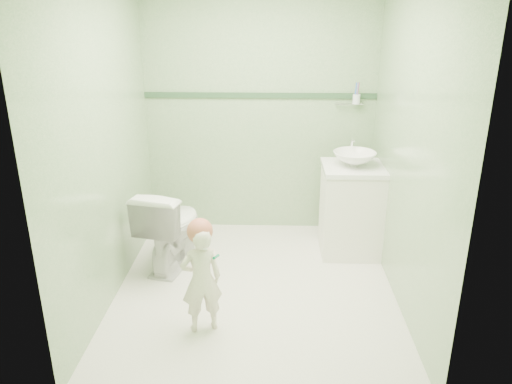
{
  "coord_description": "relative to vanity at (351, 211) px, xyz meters",
  "views": [
    {
      "loc": [
        0.12,
        -3.5,
        2.15
      ],
      "look_at": [
        0.0,
        0.15,
        0.78
      ],
      "focal_mm": 35.07,
      "sensor_mm": 36.0,
      "label": 1
    }
  ],
  "objects": [
    {
      "name": "basin",
      "position": [
        0.0,
        0.0,
        0.49
      ],
      "size": [
        0.37,
        0.37,
        0.13
      ],
      "primitive_type": "imported",
      "color": "white",
      "rests_on": "counter"
    },
    {
      "name": "teal_toothbrush",
      "position": [
        -1.08,
        -1.33,
        0.23
      ],
      "size": [
        0.1,
        0.14,
        0.08
      ],
      "color": "#017B52",
      "rests_on": "toddler"
    },
    {
      "name": "vanity",
      "position": [
        0.0,
        0.0,
        0.0
      ],
      "size": [
        0.52,
        0.5,
        0.8
      ],
      "primitive_type": "cube",
      "color": "white",
      "rests_on": "ground"
    },
    {
      "name": "hair_cap",
      "position": [
        -1.19,
        -1.21,
        0.35
      ],
      "size": [
        0.17,
        0.17,
        0.17
      ],
      "primitive_type": "sphere",
      "color": "#BE634D",
      "rests_on": "toddler"
    },
    {
      "name": "toilet",
      "position": [
        -1.58,
        -0.31,
        -0.03
      ],
      "size": [
        0.57,
        0.79,
        0.73
      ],
      "primitive_type": "imported",
      "rotation": [
        0.0,
        0.0,
        2.91
      ],
      "color": "white",
      "rests_on": "ground"
    },
    {
      "name": "toddler",
      "position": [
        -1.19,
        -1.23,
        -0.01
      ],
      "size": [
        0.33,
        0.27,
        0.78
      ],
      "primitive_type": "imported",
      "rotation": [
        0.0,
        0.0,
        3.48
      ],
      "color": "white",
      "rests_on": "ground"
    },
    {
      "name": "room_shell",
      "position": [
        -0.84,
        -0.7,
        0.8
      ],
      "size": [
        2.5,
        2.54,
        2.4
      ],
      "color": "#83AF7C",
      "rests_on": "ground"
    },
    {
      "name": "ground",
      "position": [
        -0.84,
        -0.7,
        -0.4
      ],
      "size": [
        2.5,
        2.5,
        0.0
      ],
      "primitive_type": "plane",
      "color": "silver",
      "rests_on": "ground"
    },
    {
      "name": "faucet",
      "position": [
        0.0,
        0.19,
        0.57
      ],
      "size": [
        0.03,
        0.13,
        0.18
      ],
      "color": "silver",
      "rests_on": "counter"
    },
    {
      "name": "cup_holder",
      "position": [
        0.05,
        0.48,
        0.93
      ],
      "size": [
        0.26,
        0.07,
        0.21
      ],
      "color": "silver",
      "rests_on": "room_shell"
    },
    {
      "name": "counter",
      "position": [
        0.0,
        0.0,
        0.41
      ],
      "size": [
        0.54,
        0.52,
        0.04
      ],
      "primitive_type": "cube",
      "color": "white",
      "rests_on": "vanity"
    },
    {
      "name": "trim_stripe",
      "position": [
        -0.84,
        0.54,
        0.95
      ],
      "size": [
        2.2,
        0.02,
        0.05
      ],
      "primitive_type": "cube",
      "color": "#2E4F33",
      "rests_on": "room_shell"
    }
  ]
}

